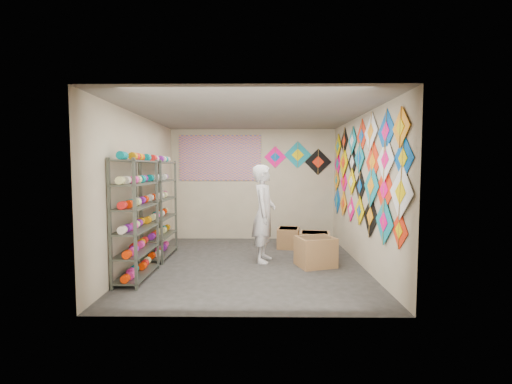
{
  "coord_description": "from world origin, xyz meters",
  "views": [
    {
      "loc": [
        0.16,
        -6.16,
        1.75
      ],
      "look_at": [
        0.1,
        0.3,
        1.3
      ],
      "focal_mm": 24.0,
      "sensor_mm": 36.0,
      "label": 1
    }
  ],
  "objects_px": {
    "shelf_rack_back": "(160,209)",
    "shopkeeper": "(264,213)",
    "carton_a": "(315,252)",
    "shelf_rack_front": "(136,219)",
    "carton_c": "(288,238)",
    "carton_b": "(315,244)"
  },
  "relations": [
    {
      "from": "shelf_rack_front",
      "to": "shelf_rack_back",
      "type": "xyz_separation_m",
      "value": [
        0.0,
        1.3,
        0.0
      ]
    },
    {
      "from": "carton_b",
      "to": "carton_c",
      "type": "bearing_deg",
      "value": 131.48
    },
    {
      "from": "shelf_rack_front",
      "to": "carton_b",
      "type": "xyz_separation_m",
      "value": [
        3.04,
        1.41,
        -0.71
      ]
    },
    {
      "from": "shelf_rack_back",
      "to": "shopkeeper",
      "type": "relative_size",
      "value": 1.05
    },
    {
      "from": "shelf_rack_front",
      "to": "carton_b",
      "type": "height_order",
      "value": "shelf_rack_front"
    },
    {
      "from": "shelf_rack_front",
      "to": "carton_a",
      "type": "height_order",
      "value": "shelf_rack_front"
    },
    {
      "from": "carton_b",
      "to": "carton_c",
      "type": "height_order",
      "value": "carton_b"
    },
    {
      "from": "shelf_rack_front",
      "to": "carton_b",
      "type": "bearing_deg",
      "value": 24.84
    },
    {
      "from": "shopkeeper",
      "to": "carton_a",
      "type": "relative_size",
      "value": 2.89
    },
    {
      "from": "carton_a",
      "to": "carton_c",
      "type": "relative_size",
      "value": 1.25
    },
    {
      "from": "carton_b",
      "to": "shelf_rack_front",
      "type": "bearing_deg",
      "value": -146.24
    },
    {
      "from": "carton_a",
      "to": "carton_c",
      "type": "xyz_separation_m",
      "value": [
        -0.37,
        1.41,
        -0.04
      ]
    },
    {
      "from": "carton_a",
      "to": "shelf_rack_back",
      "type": "bearing_deg",
      "value": 151.54
    },
    {
      "from": "shelf_rack_back",
      "to": "carton_b",
      "type": "distance_m",
      "value": 3.13
    },
    {
      "from": "shopkeeper",
      "to": "carton_b",
      "type": "bearing_deg",
      "value": -60.29
    },
    {
      "from": "shopkeeper",
      "to": "carton_c",
      "type": "xyz_separation_m",
      "value": [
        0.55,
        1.1,
        -0.69
      ]
    },
    {
      "from": "shelf_rack_front",
      "to": "shopkeeper",
      "type": "xyz_separation_m",
      "value": [
        2.03,
        1.03,
        -0.04
      ]
    },
    {
      "from": "carton_a",
      "to": "shelf_rack_front",
      "type": "bearing_deg",
      "value": 176.38
    },
    {
      "from": "shelf_rack_back",
      "to": "carton_a",
      "type": "xyz_separation_m",
      "value": [
        2.95,
        -0.58,
        -0.69
      ]
    },
    {
      "from": "shelf_rack_back",
      "to": "carton_a",
      "type": "distance_m",
      "value": 3.08
    },
    {
      "from": "shopkeeper",
      "to": "carton_c",
      "type": "bearing_deg",
      "value": -17.46
    },
    {
      "from": "shelf_rack_front",
      "to": "carton_c",
      "type": "distance_m",
      "value": 3.43
    }
  ]
}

